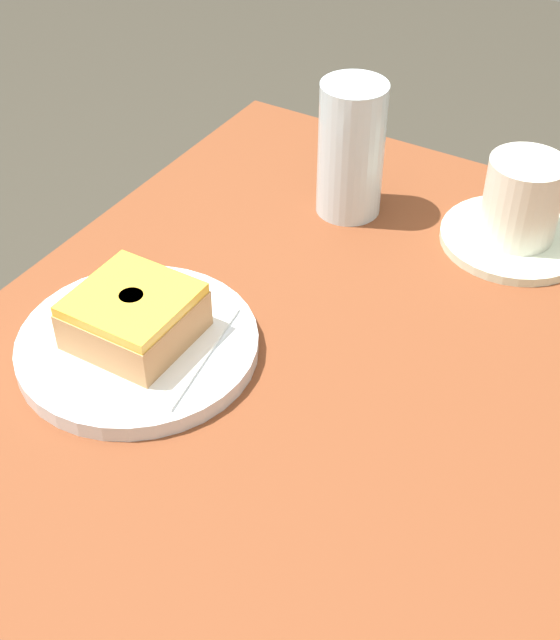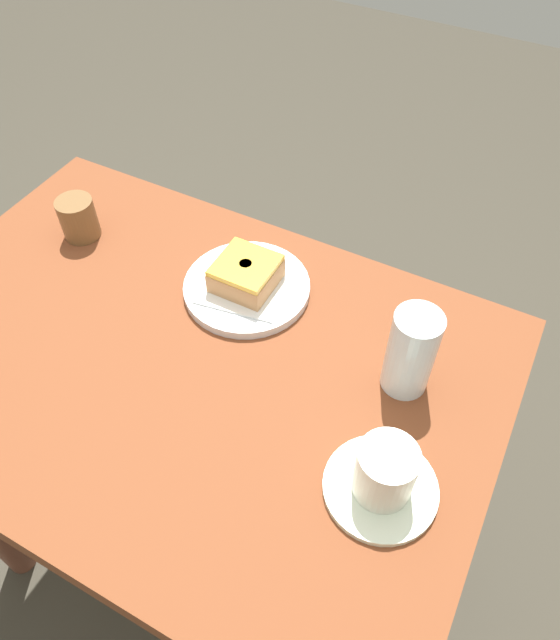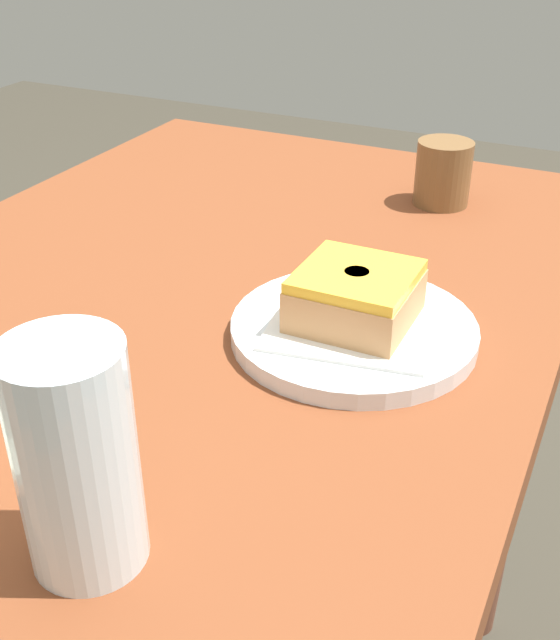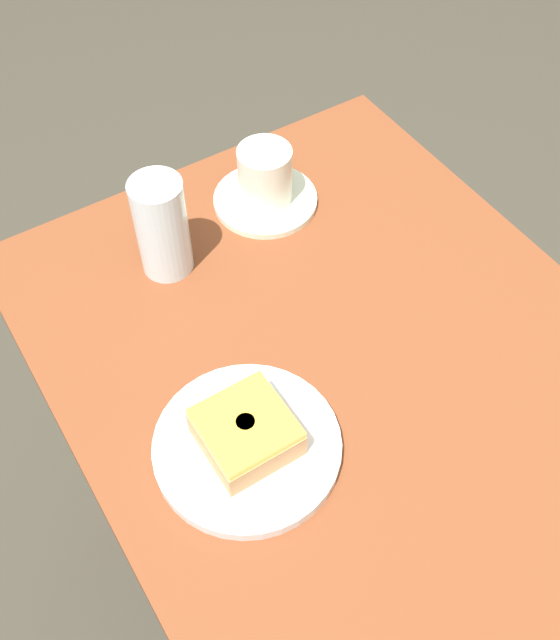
{
  "view_description": "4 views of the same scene",
  "coord_description": "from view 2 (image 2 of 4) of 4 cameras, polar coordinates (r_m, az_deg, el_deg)",
  "views": [
    {
      "loc": [
        0.38,
        0.22,
        1.25
      ],
      "look_at": [
        -0.08,
        -0.05,
        0.8
      ],
      "focal_mm": 49.74,
      "sensor_mm": 36.0,
      "label": 1
    },
    {
      "loc": [
        -0.37,
        0.39,
        1.45
      ],
      "look_at": [
        -0.11,
        -0.1,
        0.79
      ],
      "focal_mm": 33.61,
      "sensor_mm": 36.0,
      "label": 2
    },
    {
      "loc": [
        -0.54,
        -0.34,
        1.09
      ],
      "look_at": [
        -0.09,
        -0.12,
        0.8
      ],
      "focal_mm": 44.25,
      "sensor_mm": 36.0,
      "label": 3
    },
    {
      "loc": [
        0.31,
        -0.32,
        1.46
      ],
      "look_at": [
        -0.13,
        -0.05,
        0.79
      ],
      "focal_mm": 41.59,
      "sensor_mm": 36.0,
      "label": 4
    }
  ],
  "objects": [
    {
      "name": "plate_glazed_square",
      "position": [
        0.95,
        -3.17,
        3.11
      ],
      "size": [
        0.2,
        0.2,
        0.01
      ],
      "primitive_type": "cylinder",
      "color": "silver",
      "rests_on": "table"
    },
    {
      "name": "coffee_cup",
      "position": [
        0.74,
        9.85,
        -14.43
      ],
      "size": [
        0.14,
        0.14,
        0.09
      ],
      "color": "silver",
      "rests_on": "table"
    },
    {
      "name": "water_glass",
      "position": [
        0.8,
        12.36,
        -3.02
      ],
      "size": [
        0.06,
        0.06,
        0.14
      ],
      "primitive_type": "cylinder",
      "color": "silver",
      "rests_on": "table"
    },
    {
      "name": "table",
      "position": [
        0.98,
        -8.6,
        -7.71
      ],
      "size": [
        0.91,
        0.63,
        0.76
      ],
      "color": "brown",
      "rests_on": "ground_plane"
    },
    {
      "name": "napkin_glazed_square",
      "position": [
        0.94,
        -3.2,
        3.48
      ],
      "size": [
        0.15,
        0.15,
        0.0
      ],
      "primitive_type": "cube",
      "rotation": [
        0.0,
        0.0,
        0.16
      ],
      "color": "white",
      "rests_on": "plate_glazed_square"
    },
    {
      "name": "donut_glazed_square",
      "position": [
        0.92,
        -3.26,
        4.47
      ],
      "size": [
        0.09,
        0.09,
        0.04
      ],
      "color": "tan",
      "rests_on": "napkin_glazed_square"
    },
    {
      "name": "ground_plane",
      "position": [
        1.55,
        -5.76,
        -20.41
      ],
      "size": [
        6.0,
        6.0,
        0.0
      ],
      "primitive_type": "plane",
      "color": "#3A352B"
    },
    {
      "name": "sugar_jar",
      "position": [
        1.08,
        -18.65,
        9.16
      ],
      "size": [
        0.06,
        0.06,
        0.07
      ],
      "primitive_type": "cylinder",
      "color": "brown",
      "rests_on": "table"
    }
  ]
}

